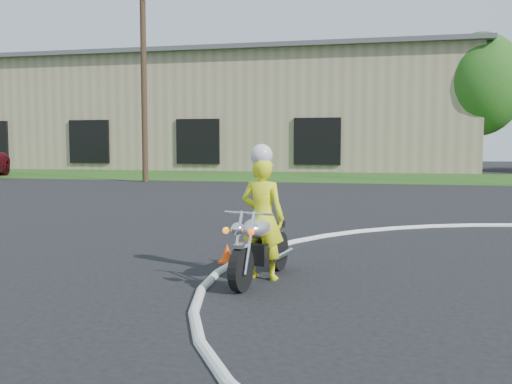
# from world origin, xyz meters

# --- Properties ---
(grass_strip) EXTENTS (120.00, 10.00, 0.02)m
(grass_strip) POSITION_xyz_m (0.00, 27.00, 0.01)
(grass_strip) COLOR #1E4714
(grass_strip) RESTS_ON ground
(primary_motorcycle) EXTENTS (0.72, 1.86, 0.98)m
(primary_motorcycle) POSITION_xyz_m (-5.32, 2.75, 0.48)
(primary_motorcycle) COLOR black
(primary_motorcycle) RESTS_ON ground
(rider_primary_grp) EXTENTS (0.66, 0.49, 1.82)m
(rider_primary_grp) POSITION_xyz_m (-5.32, 2.89, 0.88)
(rider_primary_grp) COLOR yellow
(rider_primary_grp) RESTS_ON ground
(warehouse) EXTENTS (41.00, 17.00, 8.30)m
(warehouse) POSITION_xyz_m (-18.00, 39.99, 4.16)
(warehouse) COLOR tan
(warehouse) RESTS_ON ground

